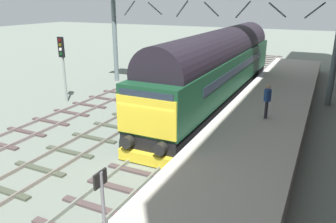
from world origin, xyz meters
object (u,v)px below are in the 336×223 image
at_px(waiting_passenger, 267,98).
at_px(signal_post_far, 63,60).
at_px(platform_number_sign, 102,196).
at_px(diesel_locomotive, 218,66).

bearing_deg(waiting_passenger, signal_post_far, 85.22).
xyz_separation_m(platform_number_sign, waiting_passenger, (1.81, 10.44, -0.23)).
relative_size(signal_post_far, platform_number_sign, 2.31).
relative_size(diesel_locomotive, platform_number_sign, 10.26).
bearing_deg(platform_number_sign, signal_post_far, 135.30).
relative_size(diesel_locomotive, waiting_passenger, 11.39).
distance_m(signal_post_far, waiting_passenger, 12.89).
bearing_deg(diesel_locomotive, signal_post_far, -157.73).
distance_m(signal_post_far, platform_number_sign, 15.54).
xyz_separation_m(diesel_locomotive, signal_post_far, (-9.06, -3.71, 0.27)).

